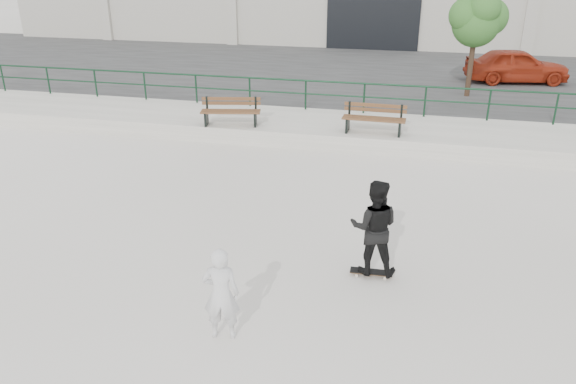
% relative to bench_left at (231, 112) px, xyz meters
% --- Properties ---
extents(ground, '(120.00, 120.00, 0.00)m').
position_rel_bench_left_xyz_m(ground, '(2.91, -8.47, -0.92)').
color(ground, '#B5B1A5').
rests_on(ground, ground).
extents(ledge, '(30.00, 3.00, 0.50)m').
position_rel_bench_left_xyz_m(ledge, '(2.91, 1.03, -0.67)').
color(ledge, '#B6B4A6').
rests_on(ledge, ground).
extents(parking_strip, '(60.00, 14.00, 0.50)m').
position_rel_bench_left_xyz_m(parking_strip, '(2.91, 9.53, -0.67)').
color(parking_strip, '#333333').
rests_on(parking_strip, ground).
extents(railing, '(28.00, 0.06, 1.03)m').
position_rel_bench_left_xyz_m(railing, '(2.91, 2.33, 0.32)').
color(railing, '#133620').
rests_on(railing, ledge).
extents(bench_left, '(1.92, 0.91, 0.85)m').
position_rel_bench_left_xyz_m(bench_left, '(0.00, 0.00, 0.00)').
color(bench_left, brown).
rests_on(bench_left, ledge).
extents(bench_right, '(1.89, 0.59, 0.86)m').
position_rel_bench_left_xyz_m(bench_right, '(4.45, 0.18, 0.01)').
color(bench_right, brown).
rests_on(bench_right, ledge).
extents(tree, '(2.13, 1.90, 3.79)m').
position_rel_bench_left_xyz_m(tree, '(7.49, 5.66, 2.42)').
color(tree, '#423221').
rests_on(tree, parking_strip).
extents(red_car, '(4.31, 2.33, 1.39)m').
position_rel_bench_left_xyz_m(red_car, '(9.51, 8.55, 0.27)').
color(red_car, '#9F2A13').
rests_on(red_car, parking_strip).
extents(skateboard, '(0.79, 0.24, 0.09)m').
position_rel_bench_left_xyz_m(skateboard, '(5.12, -7.15, -0.85)').
color(skateboard, black).
rests_on(skateboard, ground).
extents(standing_skater, '(0.92, 0.74, 1.82)m').
position_rel_bench_left_xyz_m(standing_skater, '(5.12, -7.15, 0.08)').
color(standing_skater, black).
rests_on(standing_skater, skateboard).
extents(seated_skater, '(0.63, 0.48, 1.56)m').
position_rel_bench_left_xyz_m(seated_skater, '(3.02, -9.47, -0.14)').
color(seated_skater, silver).
rests_on(seated_skater, ground).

